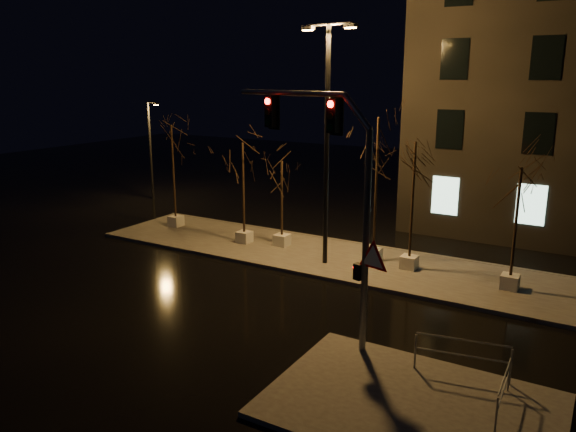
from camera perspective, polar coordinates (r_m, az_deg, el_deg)
The scene contains 14 objects.
ground at distance 20.88m, azimuth -4.52°, elevation -8.63°, with size 90.00×90.00×0.00m, color black.
median at distance 25.68m, azimuth 3.15°, elevation -4.02°, with size 22.00×5.00×0.15m, color #46433F.
sidewalk_corner at distance 15.05m, azimuth 12.41°, elevation -18.28°, with size 7.00×5.00×0.15m, color #46433F.
tree_0 at distance 30.11m, azimuth -11.68°, elevation 6.78°, with size 1.80×1.80×5.56m.
tree_1 at distance 26.59m, azimuth -4.60°, elevation 5.15°, with size 1.80×1.80×4.99m.
tree_2 at distance 26.11m, azimuth -0.64°, elevation 3.64°, with size 1.80×1.80×4.17m.
tree_3 at distance 23.92m, azimuth 9.07°, elevation 6.58°, with size 1.80×1.80×6.39m.
tree_4 at distance 23.27m, azimuth 12.68°, elevation 4.49°, with size 1.80×1.80×5.48m.
tree_5 at distance 22.21m, azimuth 22.39°, elevation 1.96°, with size 1.80×1.80×4.80m.
traffic_signal_mast at distance 16.40m, azimuth 4.72°, elevation 3.50°, with size 5.92×1.67×7.46m.
streetlight_main at distance 23.32m, azimuth 3.99°, elevation 8.68°, with size 2.48×0.54×9.91m.
streetlight_far at distance 38.11m, azimuth -13.74°, elevation 6.88°, with size 1.25×0.47×6.42m.
guard_rail_a at distance 16.14m, azimuth 17.29°, elevation -13.05°, with size 2.48×0.48×1.09m.
guard_rail_b at distance 15.03m, azimuth 21.07°, elevation -15.97°, with size 0.10×1.99×0.94m.
Camera 1 is at (11.12, -15.74, 8.05)m, focal length 35.00 mm.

